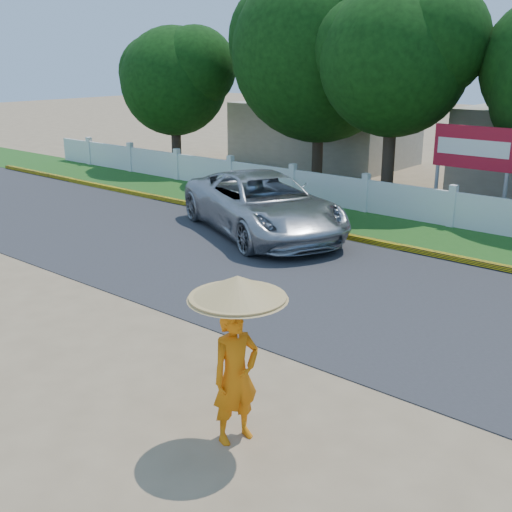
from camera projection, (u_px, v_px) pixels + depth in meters
The scene contains 9 objects.
ground at pixel (183, 352), 11.29m from camera, with size 120.00×120.00×0.00m, color #9E8460.
road at pixel (327, 285), 14.58m from camera, with size 60.00×7.00×0.02m, color #38383A.
grass_verge at pixel (429, 237), 18.41m from camera, with size 60.00×3.50×0.03m, color #2D601E.
curb at pixel (401, 247), 17.15m from camera, with size 40.00×0.18×0.16m, color yellow.
fence at pixel (452, 210), 19.31m from camera, with size 40.00×0.10×1.10m, color silver.
building_far at pixel (324, 133), 30.88m from camera, with size 8.00×5.00×2.80m, color #B7AD99.
vehicle at pixel (263, 204), 18.53m from camera, with size 2.91×6.31×1.75m, color #AAADB2.
monk_with_parasol at pixel (237, 335), 8.30m from camera, with size 1.30×1.30×2.36m.
billboard at pixel (473, 153), 19.61m from camera, with size 2.50×0.13×2.95m.
Camera 1 is at (7.58, -7.03, 5.01)m, focal length 45.00 mm.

